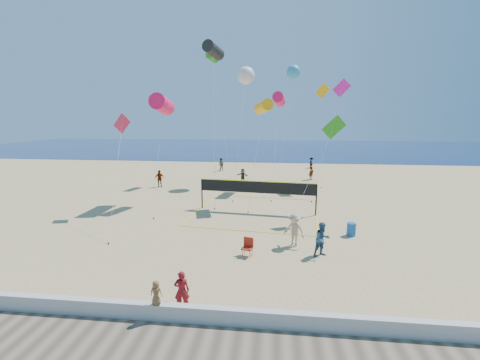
# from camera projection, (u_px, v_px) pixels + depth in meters

# --- Properties ---
(ground) EXTENTS (120.00, 120.00, 0.00)m
(ground) POSITION_uv_depth(u_px,v_px,m) (226.00, 280.00, 14.08)
(ground) COLOR tan
(ground) RESTS_ON ground
(ocean) EXTENTS (140.00, 50.00, 0.03)m
(ocean) POSITION_uv_depth(u_px,v_px,m) (267.00, 148.00, 74.53)
(ocean) COLOR #10204E
(ocean) RESTS_ON ground
(seawall) EXTENTS (32.00, 0.30, 0.60)m
(seawall) POSITION_uv_depth(u_px,v_px,m) (213.00, 315.00, 11.09)
(seawall) COLOR beige
(seawall) RESTS_ON ground
(woman) EXTENTS (0.62, 0.47, 1.54)m
(woman) POSITION_uv_depth(u_px,v_px,m) (182.00, 291.00, 11.77)
(woman) COLOR maroon
(woman) RESTS_ON ground
(toddler) EXTENTS (0.45, 0.31, 0.88)m
(toddler) POSITION_uv_depth(u_px,v_px,m) (156.00, 293.00, 11.13)
(toddler) COLOR brown
(toddler) RESTS_ON seawall
(bystander_a) EXTENTS (1.08, 1.00, 1.79)m
(bystander_a) POSITION_uv_depth(u_px,v_px,m) (322.00, 239.00, 16.37)
(bystander_a) COLOR navy
(bystander_a) RESTS_ON ground
(bystander_b) EXTENTS (1.41, 1.21, 1.89)m
(bystander_b) POSITION_uv_depth(u_px,v_px,m) (294.00, 230.00, 17.60)
(bystander_b) COLOR tan
(bystander_b) RESTS_ON ground
(far_person_0) EXTENTS (1.10, 0.86, 1.74)m
(far_person_0) POSITION_uv_depth(u_px,v_px,m) (159.00, 179.00, 32.66)
(far_person_0) COLOR gray
(far_person_0) RESTS_ON ground
(far_person_1) EXTENTS (1.49, 1.01, 1.54)m
(far_person_1) POSITION_uv_depth(u_px,v_px,m) (243.00, 176.00, 34.83)
(far_person_1) COLOR gray
(far_person_1) RESTS_ON ground
(far_person_2) EXTENTS (0.71, 0.83, 1.92)m
(far_person_2) POSITION_uv_depth(u_px,v_px,m) (311.00, 171.00, 36.40)
(far_person_2) COLOR gray
(far_person_2) RESTS_ON ground
(far_person_3) EXTENTS (1.02, 0.92, 1.70)m
(far_person_3) POSITION_uv_depth(u_px,v_px,m) (221.00, 165.00, 42.36)
(far_person_3) COLOR gray
(far_person_3) RESTS_ON ground
(far_person_4) EXTENTS (0.60, 0.97, 1.45)m
(far_person_4) POSITION_uv_depth(u_px,v_px,m) (311.00, 163.00, 45.01)
(far_person_4) COLOR gray
(far_person_4) RESTS_ON ground
(camp_chair) EXTENTS (0.62, 0.73, 1.06)m
(camp_chair) POSITION_uv_depth(u_px,v_px,m) (248.00, 246.00, 16.47)
(camp_chair) COLOR maroon
(camp_chair) RESTS_ON ground
(trash_barrel) EXTENTS (0.69, 0.69, 0.79)m
(trash_barrel) POSITION_uv_depth(u_px,v_px,m) (351.00, 229.00, 19.28)
(trash_barrel) COLOR #165194
(trash_barrel) RESTS_ON ground
(volleyball_net) EXTENTS (9.77, 9.64, 2.38)m
(volleyball_net) POSITION_uv_depth(u_px,v_px,m) (257.00, 191.00, 23.97)
(volleyball_net) COLOR black
(volleyball_net) RESTS_ON ground
(kite_0) EXTENTS (1.49, 6.32, 8.87)m
(kite_0) POSITION_uv_depth(u_px,v_px,m) (162.00, 104.00, 25.60)
(kite_0) COLOR #F11352
(kite_0) RESTS_ON ground
(kite_1) EXTENTS (1.53, 5.16, 13.06)m
(kite_1) POSITION_uv_depth(u_px,v_px,m) (213.00, 50.00, 26.27)
(kite_1) COLOR black
(kite_1) RESTS_ON ground
(kite_2) EXTENTS (1.80, 3.84, 8.41)m
(kite_2) POSITION_uv_depth(u_px,v_px,m) (263.00, 107.00, 24.90)
(kite_2) COLOR #FFAA0D
(kite_2) RESTS_ON ground
(kite_3) EXTENTS (2.54, 6.42, 7.35)m
(kite_3) POSITION_uv_depth(u_px,v_px,m) (121.00, 129.00, 22.66)
(kite_3) COLOR #CA2646
(kite_3) RESTS_ON ground
(kite_4) EXTENTS (3.95, 3.34, 7.19)m
(kite_4) POSITION_uv_depth(u_px,v_px,m) (332.00, 132.00, 21.42)
(kite_4) COLOR #268F1A
(kite_4) RESTS_ON ground
(kite_5) EXTENTS (3.97, 6.59, 10.65)m
(kite_5) POSITION_uv_depth(u_px,v_px,m) (340.00, 93.00, 30.57)
(kite_5) COLOR #DE1AA5
(kite_5) RESTS_ON ground
(kite_6) EXTENTS (2.34, 9.29, 12.10)m
(kite_6) POSITION_uv_depth(u_px,v_px,m) (246.00, 75.00, 32.77)
(kite_6) COLOR silver
(kite_6) RESTS_ON ground
(kite_7) EXTENTS (2.41, 5.81, 12.36)m
(kite_7) POSITION_uv_depth(u_px,v_px,m) (293.00, 72.00, 33.34)
(kite_7) COLOR #3090BF
(kite_7) RESTS_ON ground
(kite_8) EXTENTS (3.43, 6.17, 13.72)m
(kite_8) POSITION_uv_depth(u_px,v_px,m) (212.00, 58.00, 33.77)
(kite_8) COLOR #268F1A
(kite_8) RESTS_ON ground
(kite_9) EXTENTS (1.52, 5.99, 10.77)m
(kite_9) POSITION_uv_depth(u_px,v_px,m) (323.00, 96.00, 35.56)
(kite_9) COLOR #FFAA0D
(kite_9) RESTS_ON ground
(kite_10) EXTENTS (1.33, 6.60, 9.38)m
(kite_10) POSITION_uv_depth(u_px,v_px,m) (279.00, 99.00, 30.60)
(kite_10) COLOR #F11352
(kite_10) RESTS_ON ground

